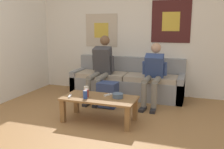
# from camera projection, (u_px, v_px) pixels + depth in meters

# --- Properties ---
(ground_plane) EXTENTS (18.00, 18.00, 0.00)m
(ground_plane) POSITION_uv_depth(u_px,v_px,m) (61.00, 144.00, 3.16)
(ground_plane) COLOR #9E7042
(wall_back) EXTENTS (10.00, 0.07, 2.55)m
(wall_back) POSITION_uv_depth(u_px,v_px,m) (123.00, 34.00, 5.40)
(wall_back) COLOR white
(wall_back) RESTS_ON ground_plane
(couch) EXTENTS (2.31, 0.69, 0.80)m
(couch) POSITION_uv_depth(u_px,v_px,m) (127.00, 83.00, 5.22)
(couch) COLOR gray
(couch) RESTS_ON ground_plane
(coffee_table) EXTENTS (1.14, 0.56, 0.38)m
(coffee_table) POSITION_uv_depth(u_px,v_px,m) (99.00, 101.00, 3.84)
(coffee_table) COLOR olive
(coffee_table) RESTS_ON ground_plane
(person_seated_adult) EXTENTS (0.47, 0.93, 1.26)m
(person_seated_adult) POSITION_uv_depth(u_px,v_px,m) (101.00, 66.00, 4.95)
(person_seated_adult) COLOR gray
(person_seated_adult) RESTS_ON ground_plane
(person_seated_teen) EXTENTS (0.47, 0.89, 1.14)m
(person_seated_teen) POSITION_uv_depth(u_px,v_px,m) (153.00, 72.00, 4.62)
(person_seated_teen) COLOR gray
(person_seated_teen) RESTS_ON ground_plane
(backpack) EXTENTS (0.36, 0.32, 0.45)m
(backpack) POSITION_uv_depth(u_px,v_px,m) (107.00, 95.00, 4.53)
(backpack) COLOR navy
(backpack) RESTS_ON ground_plane
(ceramic_bowl) EXTENTS (0.17, 0.17, 0.07)m
(ceramic_bowl) POSITION_uv_depth(u_px,v_px,m) (118.00, 95.00, 3.79)
(ceramic_bowl) COLOR #475B75
(ceramic_bowl) RESTS_ON coffee_table
(pillar_candle) EXTENTS (0.08, 0.08, 0.12)m
(pillar_candle) POSITION_uv_depth(u_px,v_px,m) (86.00, 90.00, 4.06)
(pillar_candle) COLOR silver
(pillar_candle) RESTS_ON coffee_table
(drink_can_blue) EXTENTS (0.07, 0.07, 0.12)m
(drink_can_blue) POSITION_uv_depth(u_px,v_px,m) (85.00, 95.00, 3.74)
(drink_can_blue) COLOR #28479E
(drink_can_blue) RESTS_ON coffee_table
(drink_can_red) EXTENTS (0.07, 0.07, 0.12)m
(drink_can_red) POSITION_uv_depth(u_px,v_px,m) (87.00, 93.00, 3.83)
(drink_can_red) COLOR maroon
(drink_can_red) RESTS_ON coffee_table
(game_controller_near_left) EXTENTS (0.09, 0.14, 0.03)m
(game_controller_near_left) POSITION_uv_depth(u_px,v_px,m) (108.00, 95.00, 3.91)
(game_controller_near_left) COLOR white
(game_controller_near_left) RESTS_ON coffee_table
(game_controller_near_right) EXTENTS (0.08, 0.15, 0.03)m
(game_controller_near_right) POSITION_uv_depth(u_px,v_px,m) (70.00, 96.00, 3.84)
(game_controller_near_right) COLOR white
(game_controller_near_right) RESTS_ON coffee_table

